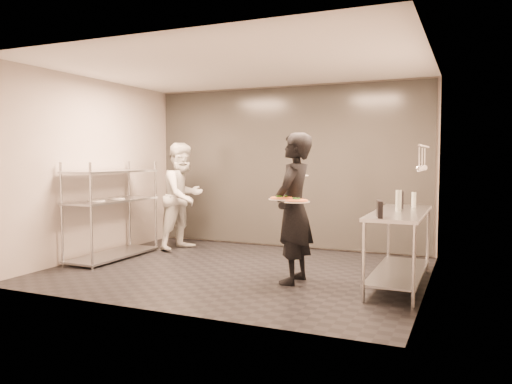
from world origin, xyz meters
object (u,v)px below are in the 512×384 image
at_px(pizza_plate_far, 296,201).
at_px(salad_plate, 298,174).
at_px(prep_counter, 399,235).
at_px(bottle_clear, 414,200).
at_px(bottle_dark, 401,200).
at_px(pos_monitor, 380,209).
at_px(pizza_plate_near, 282,198).
at_px(bottle_green, 399,200).
at_px(chef, 183,196).
at_px(waiter, 294,208).
at_px(pass_rack, 112,209).

bearing_deg(pizza_plate_far, salad_plate, 106.36).
xyz_separation_m(pizza_plate_far, salad_plate, (-0.17, 0.58, 0.30)).
bearing_deg(prep_counter, salad_plate, 179.18).
relative_size(bottle_clear, bottle_dark, 0.88).
bearing_deg(pos_monitor, bottle_dark, 70.96).
bearing_deg(bottle_dark, pizza_plate_near, -147.65).
distance_m(prep_counter, bottle_green, 0.42).
bearing_deg(bottle_dark, chef, 167.71).
relative_size(pos_monitor, bottle_green, 1.00).
height_order(waiter, pizza_plate_near, waiter).
bearing_deg(pass_rack, bottle_dark, 3.93).
xyz_separation_m(pizza_plate_far, bottle_dark, (1.10, 0.86, -0.02)).
height_order(pizza_plate_far, bottle_clear, bottle_clear).
distance_m(prep_counter, bottle_clear, 0.71).
bearing_deg(salad_plate, prep_counter, -0.82).
xyz_separation_m(pizza_plate_near, pizza_plate_far, (0.20, -0.04, -0.02)).
xyz_separation_m(pos_monitor, bottle_clear, (0.22, 1.30, 0.01)).
bearing_deg(pizza_plate_near, bottle_dark, 32.35).
bearing_deg(chef, waiter, -107.40).
relative_size(salad_plate, bottle_clear, 1.35).
relative_size(chef, salad_plate, 6.85).
distance_m(pass_rack, salad_plate, 3.09).
bearing_deg(bottle_green, pos_monitor, -97.48).
bearing_deg(waiter, salad_plate, -169.38).
relative_size(salad_plate, bottle_green, 1.04).
distance_m(waiter, bottle_dark, 1.37).
xyz_separation_m(bottle_clear, bottle_dark, (-0.12, -0.29, 0.01)).
bearing_deg(prep_counter, bottle_green, 127.28).
bearing_deg(bottle_dark, pos_monitor, -95.32).
bearing_deg(salad_plate, bottle_dark, 12.18).
distance_m(pos_monitor, bottle_clear, 1.32).
height_order(prep_counter, pos_monitor, pos_monitor).
bearing_deg(pass_rack, chef, 61.45).
xyz_separation_m(prep_counter, waiter, (-1.24, -0.33, 0.31)).
xyz_separation_m(pass_rack, salad_plate, (3.03, 0.02, 0.58)).
xyz_separation_m(salad_plate, bottle_dark, (1.27, 0.27, -0.32)).
xyz_separation_m(waiter, salad_plate, (-0.06, 0.35, 0.42)).
height_order(pass_rack, bottle_dark, pass_rack).
bearing_deg(bottle_green, waiter, -163.59).
height_order(waiter, chef, waiter).
distance_m(pizza_plate_near, bottle_clear, 1.81).
bearing_deg(waiter, pizza_plate_near, -22.13).
xyz_separation_m(pass_rack, waiter, (3.09, -0.33, 0.17)).
bearing_deg(bottle_dark, bottle_green, -89.13).
bearing_deg(pizza_plate_far, bottle_clear, 43.25).
distance_m(bottle_green, bottle_clear, 0.57).
relative_size(pizza_plate_near, bottle_clear, 1.62).
xyz_separation_m(chef, salad_plate, (2.43, -1.08, 0.45)).
relative_size(prep_counter, pizza_plate_near, 5.68).
bearing_deg(bottle_green, pizza_plate_far, -151.67).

